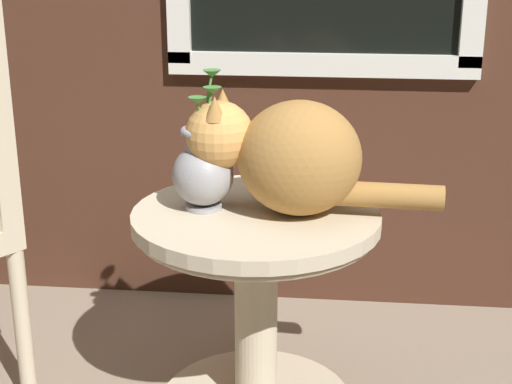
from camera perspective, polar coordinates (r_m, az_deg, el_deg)
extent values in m
cube|color=silver|center=(2.45, 4.86, 9.28)|extent=(0.96, 0.03, 0.07)
cylinder|color=beige|center=(2.00, 0.00, -9.02)|extent=(0.11, 0.11, 0.49)
cylinder|color=beige|center=(1.89, 0.00, -1.94)|extent=(0.61, 0.61, 0.03)
torus|color=beige|center=(1.90, 0.00, -2.71)|extent=(0.58, 0.58, 0.02)
cylinder|color=beige|center=(2.16, -16.75, -9.35)|extent=(0.04, 0.04, 0.44)
ellipsoid|color=#AD7A3D|center=(1.84, 3.21, 2.51)|extent=(0.31, 0.29, 0.27)
sphere|color=#E2A356|center=(1.86, -2.71, 4.20)|extent=(0.16, 0.16, 0.16)
cone|color=#AD7A3D|center=(1.88, -2.46, 6.72)|extent=(0.05, 0.05, 0.06)
cone|color=#AD7A3D|center=(1.80, -3.04, 6.14)|extent=(0.05, 0.05, 0.06)
cylinder|color=#AD7A3D|center=(1.86, 9.55, -0.25)|extent=(0.27, 0.08, 0.06)
cylinder|color=#99999E|center=(1.91, -3.86, -1.06)|extent=(0.09, 0.09, 0.01)
ellipsoid|color=#99999E|center=(1.88, -3.91, 1.26)|extent=(0.15, 0.15, 0.15)
cylinder|color=#99999E|center=(1.86, -3.97, 3.70)|extent=(0.08, 0.08, 0.05)
torus|color=#99999E|center=(1.85, -3.99, 4.47)|extent=(0.10, 0.10, 0.02)
cylinder|color=#47893D|center=(1.84, -4.15, 5.57)|extent=(0.01, 0.03, 0.08)
cone|color=#47893D|center=(1.82, -4.32, 6.69)|extent=(0.04, 0.04, 0.02)
cylinder|color=#47893D|center=(1.84, -3.61, 5.94)|extent=(0.03, 0.01, 0.10)
cone|color=#47893D|center=(1.83, -3.22, 7.43)|extent=(0.04, 0.04, 0.02)
cylinder|color=#47893D|center=(1.85, -3.62, 6.56)|extent=(0.03, 0.03, 0.14)
cone|color=#47893D|center=(1.85, -3.25, 8.66)|extent=(0.04, 0.04, 0.02)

